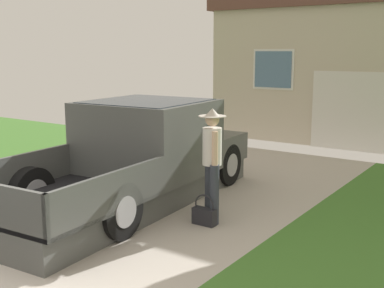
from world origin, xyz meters
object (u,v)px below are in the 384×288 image
Objects in this scene: handbag at (204,215)px; person_with_hat at (212,157)px; pickup_truck at (142,156)px; wheeled_trash_bin at (142,123)px.

person_with_hat is at bearing 92.98° from handbag.
pickup_truck is at bearing 32.84° from person_with_hat.
pickup_truck reaches higher than handbag.
person_with_hat is 3.71× the size of handbag.
wheeled_trash_bin is at bearing 3.49° from person_with_hat.
pickup_truck is 1.84m from handbag.
person_with_hat is 6.56m from wheeled_trash_bin.
handbag is 6.71m from wheeled_trash_bin.
pickup_truck is 5.16m from wheeled_trash_bin.
handbag is at bearing 137.07° from person_with_hat.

